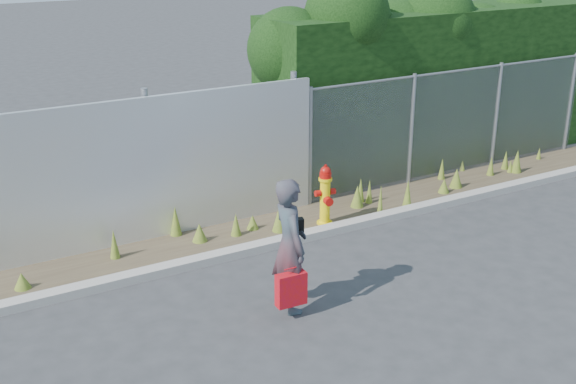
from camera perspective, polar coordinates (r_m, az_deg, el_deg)
The scene contains 10 objects.
ground at distance 9.57m, azimuth 5.82°, elevation -7.86°, with size 80.00×80.00×0.00m, color #323234.
curb at distance 10.89m, azimuth 0.31°, elevation -3.72°, with size 16.00×0.22×0.12m, color #A19991.
weed_strip at distance 11.44m, azimuth -0.73°, elevation -2.16°, with size 16.00×1.27×0.53m.
corrugated_fence at distance 10.51m, azimuth -18.61°, elevation 0.36°, with size 8.50×0.21×2.30m.
chainlink_fence at distance 13.92m, azimuth 13.08°, elevation 5.41°, with size 6.50×0.07×2.05m.
hedge at distance 14.46m, azimuth 10.57°, elevation 9.72°, with size 7.58×1.90×3.74m.
fire_hydrant at distance 11.37m, azimuth 2.96°, elevation -0.33°, with size 0.34×0.30×1.01m.
woman at distance 8.78m, azimuth 0.15°, elevation -4.23°, with size 0.62×0.41×1.71m, color #105B66.
red_tote_bag at distance 8.75m, azimuth 0.25°, elevation -7.68°, with size 0.38×0.14×0.49m.
black_shoulder_bag at distance 8.84m, azimuth 0.46°, elevation -2.69°, with size 0.24×0.10×0.18m.
Camera 1 is at (-5.03, -6.77, 4.53)m, focal length 45.00 mm.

